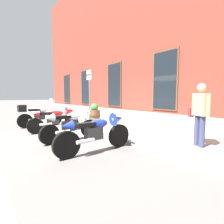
{
  "coord_description": "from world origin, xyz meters",
  "views": [
    {
      "loc": [
        5.91,
        -3.39,
        1.42
      ],
      "look_at": [
        1.37,
        0.2,
        0.89
      ],
      "focal_mm": 26.75,
      "sensor_mm": 36.0,
      "label": 1
    }
  ],
  "objects_px": {
    "barrel_planter": "(94,114)",
    "parking_sign": "(89,89)",
    "motorcycle_white_sport": "(73,123)",
    "motorcycle_blue_sport": "(98,131)",
    "motorcycle_silver_touring": "(38,115)",
    "pedestrian_tan_coat": "(200,112)",
    "motorcycle_red_sport": "(56,118)"
  },
  "relations": [
    {
      "from": "parking_sign",
      "to": "motorcycle_white_sport",
      "type": "bearing_deg",
      "value": -42.72
    },
    {
      "from": "parking_sign",
      "to": "barrel_planter",
      "type": "bearing_deg",
      "value": 126.81
    },
    {
      "from": "motorcycle_white_sport",
      "to": "pedestrian_tan_coat",
      "type": "bearing_deg",
      "value": 34.12
    },
    {
      "from": "parking_sign",
      "to": "motorcycle_blue_sport",
      "type": "bearing_deg",
      "value": -27.44
    },
    {
      "from": "motorcycle_silver_touring",
      "to": "motorcycle_blue_sport",
      "type": "height_order",
      "value": "motorcycle_silver_touring"
    },
    {
      "from": "motorcycle_white_sport",
      "to": "parking_sign",
      "type": "bearing_deg",
      "value": 137.28
    },
    {
      "from": "motorcycle_red_sport",
      "to": "motorcycle_blue_sport",
      "type": "xyz_separation_m",
      "value": [
        3.1,
        -0.03,
        -0.01
      ]
    },
    {
      "from": "motorcycle_silver_touring",
      "to": "motorcycle_white_sport",
      "type": "height_order",
      "value": "motorcycle_silver_touring"
    },
    {
      "from": "motorcycle_silver_touring",
      "to": "pedestrian_tan_coat",
      "type": "xyz_separation_m",
      "value": [
        6.3,
        2.33,
        0.48
      ]
    },
    {
      "from": "motorcycle_silver_touring",
      "to": "pedestrian_tan_coat",
      "type": "bearing_deg",
      "value": 20.28
    },
    {
      "from": "motorcycle_blue_sport",
      "to": "parking_sign",
      "type": "bearing_deg",
      "value": 152.56
    },
    {
      "from": "motorcycle_red_sport",
      "to": "motorcycle_white_sport",
      "type": "xyz_separation_m",
      "value": [
        1.59,
        -0.02,
        0.01
      ]
    },
    {
      "from": "motorcycle_silver_touring",
      "to": "motorcycle_red_sport",
      "type": "height_order",
      "value": "motorcycle_silver_touring"
    },
    {
      "from": "motorcycle_white_sport",
      "to": "parking_sign",
      "type": "height_order",
      "value": "parking_sign"
    },
    {
      "from": "pedestrian_tan_coat",
      "to": "motorcycle_red_sport",
      "type": "bearing_deg",
      "value": -156.19
    },
    {
      "from": "motorcycle_silver_touring",
      "to": "pedestrian_tan_coat",
      "type": "height_order",
      "value": "pedestrian_tan_coat"
    },
    {
      "from": "motorcycle_blue_sport",
      "to": "barrel_planter",
      "type": "relative_size",
      "value": 2.34
    },
    {
      "from": "motorcycle_silver_touring",
      "to": "motorcycle_red_sport",
      "type": "bearing_deg",
      "value": 9.2
    },
    {
      "from": "motorcycle_white_sport",
      "to": "pedestrian_tan_coat",
      "type": "height_order",
      "value": "pedestrian_tan_coat"
    },
    {
      "from": "motorcycle_silver_touring",
      "to": "motorcycle_white_sport",
      "type": "bearing_deg",
      "value": 4.23
    },
    {
      "from": "motorcycle_white_sport",
      "to": "motorcycle_blue_sport",
      "type": "xyz_separation_m",
      "value": [
        1.5,
        -0.01,
        -0.02
      ]
    },
    {
      "from": "motorcycle_silver_touring",
      "to": "motorcycle_red_sport",
      "type": "distance_m",
      "value": 1.64
    },
    {
      "from": "motorcycle_silver_touring",
      "to": "motorcycle_red_sport",
      "type": "relative_size",
      "value": 1.0
    },
    {
      "from": "barrel_planter",
      "to": "parking_sign",
      "type": "bearing_deg",
      "value": -53.19
    },
    {
      "from": "motorcycle_silver_touring",
      "to": "parking_sign",
      "type": "distance_m",
      "value": 2.68
    },
    {
      "from": "motorcycle_silver_touring",
      "to": "motorcycle_blue_sport",
      "type": "bearing_deg",
      "value": 2.82
    },
    {
      "from": "motorcycle_blue_sport",
      "to": "barrel_planter",
      "type": "bearing_deg",
      "value": 148.94
    },
    {
      "from": "pedestrian_tan_coat",
      "to": "barrel_planter",
      "type": "height_order",
      "value": "pedestrian_tan_coat"
    },
    {
      "from": "motorcycle_blue_sport",
      "to": "motorcycle_silver_touring",
      "type": "bearing_deg",
      "value": -177.18
    },
    {
      "from": "motorcycle_blue_sport",
      "to": "barrel_planter",
      "type": "xyz_separation_m",
      "value": [
        -3.81,
        2.29,
        -0.02
      ]
    },
    {
      "from": "motorcycle_red_sport",
      "to": "barrel_planter",
      "type": "height_order",
      "value": "barrel_planter"
    },
    {
      "from": "pedestrian_tan_coat",
      "to": "parking_sign",
      "type": "bearing_deg",
      "value": -176.36
    }
  ]
}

